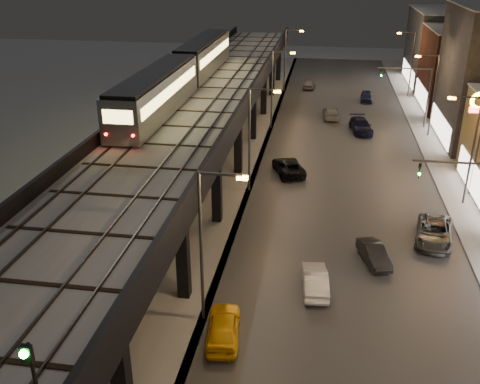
{
  "coord_description": "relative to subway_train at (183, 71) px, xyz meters",
  "views": [
    {
      "loc": [
        5.2,
        -10.9,
        18.91
      ],
      "look_at": [
        0.33,
        19.6,
        5.0
      ],
      "focal_mm": 40.0,
      "sensor_mm": 36.0,
      "label": 1
    }
  ],
  "objects": [
    {
      "name": "car_onc_red",
      "position": [
        19.51,
        23.76,
        -7.66
      ],
      "size": [
        1.83,
        4.09,
        1.36
      ],
      "primitive_type": "imported",
      "rotation": [
        0.0,
        0.0,
        -0.06
      ],
      "color": "#151F44",
      "rests_on": "ground"
    },
    {
      "name": "car_onc_white",
      "position": [
        18.07,
        9.4,
        -7.59
      ],
      "size": [
        2.84,
        5.39,
        1.49
      ],
      "primitive_type": "imported",
      "rotation": [
        0.0,
        0.0,
        0.15
      ],
      "color": "black",
      "rests_on": "ground"
    },
    {
      "name": "streetlight_right_3",
      "position": [
        25.23,
        9.16,
        -3.1
      ],
      "size": [
        2.56,
        0.28,
        9.0
      ],
      "color": "#38383A",
      "rests_on": "ground"
    },
    {
      "name": "viaduct_parapet_far",
      "position": [
        -1.85,
        -7.84,
        -1.49
      ],
      "size": [
        0.3,
        100.0,
        1.1
      ],
      "primitive_type": "cube",
      "color": "black",
      "rests_on": "elevated_viaduct"
    },
    {
      "name": "car_mid_silver",
      "position": [
        10.85,
        -4.45,
        -7.65
      ],
      "size": [
        3.79,
        5.41,
        1.37
      ],
      "primitive_type": "imported",
      "rotation": [
        0.0,
        0.0,
        3.48
      ],
      "color": "black",
      "rests_on": "ground"
    },
    {
      "name": "rail_signal",
      "position": [
        6.4,
        -40.66,
        0.33
      ],
      "size": [
        0.33,
        0.42,
        2.88
      ],
      "color": "black",
      "rests_on": "viaduct_trackbed"
    },
    {
      "name": "sidewalk_right",
      "position": [
        26.0,
        -4.84,
        -8.27
      ],
      "size": [
        4.0,
        120.0,
        0.14
      ],
      "primitive_type": "cube",
      "color": "#9FA1A8",
      "rests_on": "ground"
    },
    {
      "name": "building_f",
      "position": [
        32.49,
        36.16,
        -2.76
      ],
      "size": [
        12.2,
        16.2,
        11.16
      ],
      "color": "#34343A",
      "rests_on": "ground"
    },
    {
      "name": "road_surface",
      "position": [
        16.0,
        -4.84,
        -8.31
      ],
      "size": [
        17.0,
        120.0,
        0.06
      ],
      "primitive_type": "cube",
      "color": "#46474D",
      "rests_on": "ground"
    },
    {
      "name": "car_far_white",
      "position": [
        11.39,
        29.99,
        -7.65
      ],
      "size": [
        1.95,
        4.14,
        1.37
      ],
      "primitive_type": "imported",
      "rotation": [
        0.0,
        0.0,
        3.06
      ],
      "color": "gray",
      "rests_on": "ground"
    },
    {
      "name": "car_mid_dark",
      "position": [
        14.66,
        14.49,
        -7.67
      ],
      "size": [
        2.13,
        4.68,
        1.33
      ],
      "primitive_type": "imported",
      "rotation": [
        0.0,
        0.0,
        3.2
      ],
      "color": "#9F9F9F",
      "rests_on": "ground"
    },
    {
      "name": "under_viaduct_pavement",
      "position": [
        2.5,
        -4.84,
        -8.31
      ],
      "size": [
        11.0,
        120.0,
        0.06
      ],
      "primitive_type": "cube",
      "color": "#9FA1A8",
      "rests_on": "ground"
    },
    {
      "name": "streetlight_right_4",
      "position": [
        25.23,
        27.16,
        -3.1
      ],
      "size": [
        2.56,
        0.28,
        9.0
      ],
      "color": "#38383A",
      "rests_on": "ground"
    },
    {
      "name": "car_onc_dark",
      "position": [
        22.05,
        -15.67,
        -7.6
      ],
      "size": [
        3.43,
        5.66,
        1.47
      ],
      "primitive_type": "imported",
      "rotation": [
        0.0,
        0.0,
        -0.2
      ],
      "color": "#52555A",
      "rests_on": "ground"
    },
    {
      "name": "elevated_viaduct",
      "position": [
        2.5,
        -7.99,
        -2.72
      ],
      "size": [
        9.0,
        100.0,
        6.3
      ],
      "color": "black",
      "rests_on": "ground"
    },
    {
      "name": "car_taxi",
      "position": [
        9.23,
        -28.3,
        -7.61
      ],
      "size": [
        2.22,
        4.45,
        1.46
      ],
      "primitive_type": "imported",
      "rotation": [
        0.0,
        0.0,
        3.26
      ],
      "color": "yellow",
      "rests_on": "ground"
    },
    {
      "name": "subway_train",
      "position": [
        0.0,
        0.0,
        0.0
      ],
      "size": [
        2.9,
        35.11,
        3.46
      ],
      "color": "gray",
      "rests_on": "viaduct_trackbed"
    },
    {
      "name": "streetlight_left_4",
      "position": [
        8.07,
        27.16,
        -3.1
      ],
      "size": [
        2.57,
        0.28,
        9.0
      ],
      "color": "#38383A",
      "rests_on": "ground"
    },
    {
      "name": "traffic_light_rig_b",
      "position": [
        24.34,
        12.16,
        -3.84
      ],
      "size": [
        6.1,
        0.34,
        7.0
      ],
      "color": "#38383A",
      "rests_on": "ground"
    },
    {
      "name": "streetlight_left_1",
      "position": [
        8.07,
        -26.84,
        -3.1
      ],
      "size": [
        2.57,
        0.28,
        9.0
      ],
      "color": "#38383A",
      "rests_on": "ground"
    },
    {
      "name": "streetlight_left_2",
      "position": [
        8.07,
        -8.84,
        -3.1
      ],
      "size": [
        2.57,
        0.28,
        9.0
      ],
      "color": "#38383A",
      "rests_on": "ground"
    },
    {
      "name": "car_onc_silver",
      "position": [
        17.64,
        -19.19,
        -7.73
      ],
      "size": [
        2.28,
        3.93,
        1.22
      ],
      "primitive_type": "imported",
      "rotation": [
        0.0,
        0.0,
        0.28
      ],
      "color": "black",
      "rests_on": "ground"
    },
    {
      "name": "viaduct_trackbed",
      "position": [
        2.49,
        -7.87,
        -1.95
      ],
      "size": [
        8.4,
        100.0,
        0.32
      ],
      "color": "#B2B7C1",
      "rests_on": "elevated_viaduct"
    },
    {
      "name": "building_e",
      "position": [
        32.49,
        22.16,
        -3.26
      ],
      "size": [
        12.2,
        12.2,
        10.16
      ],
      "color": "#4C241A",
      "rests_on": "ground"
    },
    {
      "name": "streetlight_right_2",
      "position": [
        25.23,
        -8.84,
        -3.1
      ],
      "size": [
        2.56,
        0.28,
        9.0
      ],
      "color": "#38383A",
      "rests_on": "ground"
    },
    {
      "name": "viaduct_parapet_streetside",
      "position": [
        6.85,
        -7.84,
        -1.49
      ],
      "size": [
        0.3,
        100.0,
        1.1
      ],
      "primitive_type": "cube",
      "color": "black",
      "rests_on": "elevated_viaduct"
    },
    {
      "name": "streetlight_left_3",
      "position": [
        8.07,
        9.16,
        -3.1
      ],
      "size": [
        2.57,
        0.28,
        9.0
      ],
      "color": "#38383A",
      "rests_on": "ground"
    },
    {
      "name": "car_near_white",
      "position": [
        13.88,
        -23.03,
        -7.66
      ],
      "size": [
        1.85,
        4.26,
        1.36
      ],
      "primitive_type": "imported",
      "rotation": [
        0.0,
        0.0,
        3.24
      ],
      "color": "white",
      "rests_on": "ground"
    }
  ]
}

